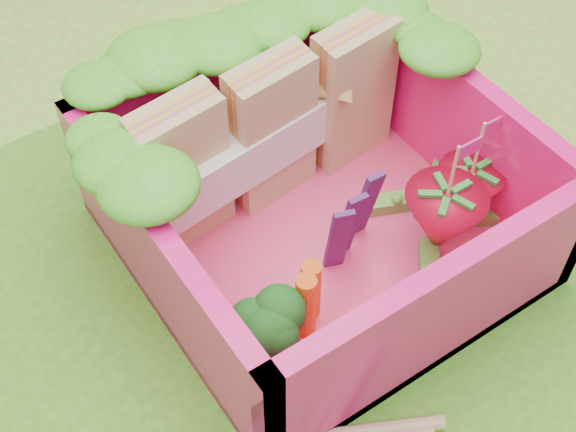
% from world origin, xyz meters
% --- Properties ---
extents(ground, '(14.00, 14.00, 0.00)m').
position_xyz_m(ground, '(0.00, 0.00, 0.00)').
color(ground, '#76AF31').
rests_on(ground, ground).
extents(placemat, '(2.60, 2.60, 0.03)m').
position_xyz_m(placemat, '(0.00, 0.00, 0.01)').
color(placemat, '#529622').
rests_on(placemat, ground).
extents(bento_floor, '(1.30, 1.30, 0.05)m').
position_xyz_m(bento_floor, '(0.27, 0.14, 0.06)').
color(bento_floor, '#F63E72').
rests_on(bento_floor, placemat).
extents(bento_box, '(1.30, 1.30, 0.55)m').
position_xyz_m(bento_box, '(0.27, 0.14, 0.31)').
color(bento_box, '#FD1577').
rests_on(bento_box, placemat).
extents(lettuce_ruffle, '(1.43, 0.76, 0.11)m').
position_xyz_m(lettuce_ruffle, '(0.27, 0.62, 0.64)').
color(lettuce_ruffle, '#31951B').
rests_on(lettuce_ruffle, bento_box).
extents(sandwich_stack, '(1.09, 0.29, 0.59)m').
position_xyz_m(sandwich_stack, '(0.27, 0.45, 0.37)').
color(sandwich_stack, tan).
rests_on(sandwich_stack, bento_floor).
extents(broccoli, '(0.33, 0.33, 0.25)m').
position_xyz_m(broccoli, '(-0.16, -0.19, 0.26)').
color(broccoli, '#568F45').
rests_on(broccoli, bento_floor).
extents(carrot_sticks, '(0.12, 0.12, 0.29)m').
position_xyz_m(carrot_sticks, '(0.02, -0.15, 0.22)').
color(carrot_sticks, orange).
rests_on(carrot_sticks, bento_floor).
extents(purple_wedges, '(0.25, 0.11, 0.38)m').
position_xyz_m(purple_wedges, '(0.30, -0.00, 0.27)').
color(purple_wedges, '#45164F').
rests_on(purple_wedges, bento_floor).
extents(strawberry_left, '(0.29, 0.29, 0.53)m').
position_xyz_m(strawberry_left, '(0.59, -0.15, 0.23)').
color(strawberry_left, red).
rests_on(strawberry_left, bento_floor).
extents(strawberry_right, '(0.25, 0.25, 0.49)m').
position_xyz_m(strawberry_right, '(0.77, -0.09, 0.21)').
color(strawberry_right, red).
rests_on(strawberry_right, bento_floor).
extents(snap_peas, '(0.58, 0.59, 0.05)m').
position_xyz_m(snap_peas, '(0.66, -0.06, 0.11)').
color(snap_peas, '#65B438').
rests_on(snap_peas, bento_floor).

